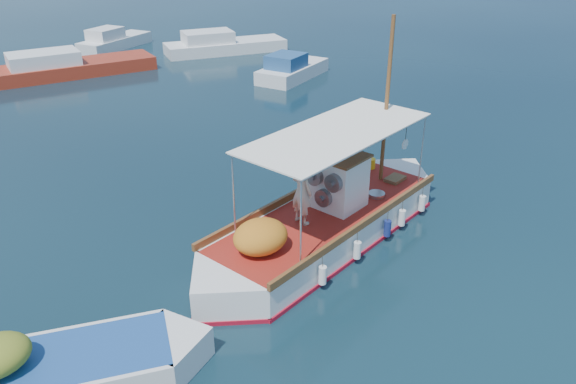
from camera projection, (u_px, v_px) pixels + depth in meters
ground at (303, 236)px, 17.65m from camera, size 160.00×160.00×0.00m
fishing_caique at (325, 224)px, 17.18m from camera, size 10.55×4.72×6.62m
dinghy at (44, 376)px, 11.82m from camera, size 6.73×3.50×1.73m
bg_boat_n at (66, 68)px, 34.75m from camera, size 10.26×3.58×1.80m
bg_boat_ne at (291, 70)px, 34.18m from camera, size 5.79×4.20×1.80m
bg_boat_e at (222, 46)px, 40.49m from camera, size 8.96×4.46×1.80m
bg_boat_far_n at (113, 42)px, 41.70m from camera, size 6.27×4.65×1.80m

